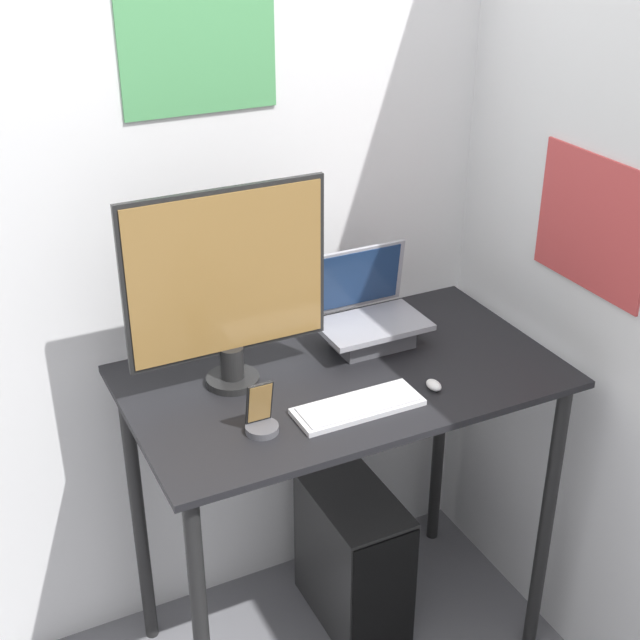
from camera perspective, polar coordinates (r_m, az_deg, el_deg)
wall_back at (r=2.64m, az=-2.72°, el=6.52°), size 6.00×0.06×2.60m
wall_side_right at (r=2.42m, az=19.68°, el=2.93°), size 0.06×6.00×2.60m
desk at (r=2.51m, az=1.44°, el=-6.53°), size 1.18×0.67×0.99m
laptop at (r=2.55m, az=3.14°, el=-0.04°), size 0.31×0.22×0.27m
monitor at (r=2.26m, az=-5.93°, el=2.11°), size 0.54×0.14×0.54m
keyboard at (r=2.27m, az=2.45°, el=-5.55°), size 0.33×0.12×0.02m
mouse at (r=2.37m, az=7.29°, el=-4.15°), size 0.03×0.05×0.02m
cell_phone at (r=2.18m, az=-3.80°, el=-6.32°), size 0.08×0.08×0.14m
computer_tower at (r=2.97m, az=2.15°, el=-14.92°), size 0.23×0.41×0.48m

